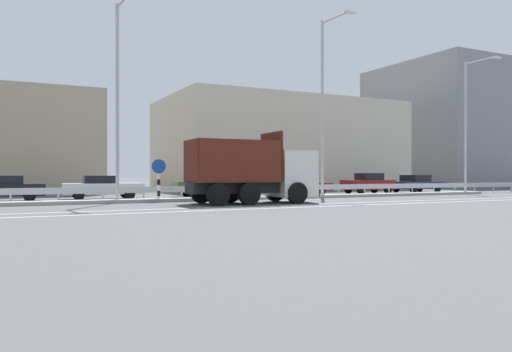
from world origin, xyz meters
TOP-DOWN VIEW (x-y plane):
  - ground_plane at (0.00, 0.00)m, footprint 320.00×320.00m
  - lane_strip_0 at (-3.08, -2.83)m, footprint 61.31×0.16m
  - lane_strip_1 at (-3.08, -4.51)m, footprint 61.31×0.16m
  - median_island at (0.00, 2.30)m, footprint 33.72×1.10m
  - median_guardrail at (0.00, 3.11)m, footprint 61.31×0.09m
  - dump_truck at (-2.23, -1.06)m, footprint 6.47×2.78m
  - median_road_sign at (-6.75, 2.30)m, footprint 0.81×0.16m
  - street_lamp_1 at (-8.82, 2.19)m, footprint 0.71×2.26m
  - street_lamp_2 at (3.44, 2.12)m, footprint 0.71×2.79m
  - street_lamp_3 at (15.69, 1.95)m, footprint 0.70×2.78m
  - parked_car_2 at (-13.91, 6.21)m, footprint 4.08×2.07m
  - parked_car_3 at (-8.86, 6.40)m, footprint 4.51×2.22m
  - parked_car_4 at (-2.11, 6.50)m, footprint 4.84×2.10m
  - parked_car_5 at (3.94, 6.22)m, footprint 4.93×2.21m
  - parked_car_6 at (10.08, 6.09)m, footprint 3.90×1.93m
  - parked_car_7 at (14.98, 6.22)m, footprint 4.25×2.11m
  - background_building_1 at (9.54, 18.64)m, footprint 21.40×13.01m
  - background_building_2 at (31.38, 19.02)m, footprint 11.47×14.89m

SIDE VIEW (x-z plane):
  - ground_plane at x=0.00m, z-range 0.00..0.00m
  - lane_strip_0 at x=-3.08m, z-range 0.00..0.01m
  - lane_strip_1 at x=-3.08m, z-range 0.00..0.01m
  - median_island at x=0.00m, z-range 0.00..0.18m
  - median_guardrail at x=0.00m, z-range 0.18..0.96m
  - parked_car_5 at x=3.94m, z-range 0.02..1.35m
  - parked_car_7 at x=14.98m, z-range 0.01..1.37m
  - parked_car_3 at x=-8.86m, z-range 0.02..1.37m
  - parked_car_2 at x=-13.91m, z-range 0.02..1.38m
  - parked_car_6 at x=10.08m, z-range 0.00..1.51m
  - parked_car_4 at x=-2.11m, z-range -0.01..1.55m
  - median_road_sign at x=-6.75m, z-range 0.09..2.33m
  - dump_truck at x=-2.23m, z-range -0.44..3.09m
  - background_building_1 at x=9.54m, z-range 0.00..8.25m
  - street_lamp_3 at x=15.69m, z-range 0.56..10.04m
  - street_lamp_1 at x=-8.82m, z-range 0.50..10.43m
  - street_lamp_2 at x=3.44m, z-range 0.57..11.36m
  - background_building_2 at x=31.38m, z-range 0.00..13.89m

